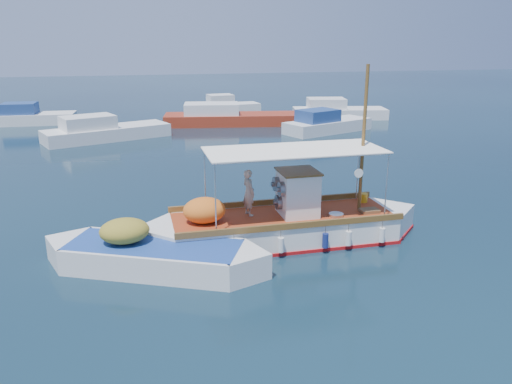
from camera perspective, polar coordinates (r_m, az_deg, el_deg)
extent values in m
plane|color=black|center=(15.57, 5.72, -6.15)|extent=(160.00, 160.00, 0.00)
cube|color=white|center=(15.83, 3.11, -4.43)|extent=(6.88, 2.30, 1.01)
cube|color=white|center=(15.24, -9.41, -5.51)|extent=(2.29, 2.29, 1.01)
cube|color=white|center=(17.10, 14.22, -3.29)|extent=(2.29, 2.29, 1.01)
cube|color=#AA1012|center=(15.94, 3.09, -5.44)|extent=(6.97, 2.37, 0.17)
cube|color=#993717|center=(15.66, 3.14, -2.77)|extent=(6.88, 2.12, 0.06)
cube|color=brown|center=(16.67, 1.99, -1.11)|extent=(6.97, 0.10, 0.18)
cube|color=brown|center=(14.59, 4.46, -3.86)|extent=(6.97, 0.10, 0.18)
cube|color=white|center=(15.57, 4.79, -0.19)|extent=(1.10, 1.19, 1.38)
cube|color=brown|center=(15.37, 4.86, 2.36)|extent=(1.19, 1.28, 0.06)
cylinder|color=slate|center=(15.04, 3.02, 0.33)|extent=(0.20, 0.46, 0.46)
cylinder|color=slate|center=(15.58, 2.40, 0.93)|extent=(0.20, 0.46, 0.46)
cylinder|color=slate|center=(15.46, 2.68, -1.16)|extent=(0.20, 0.46, 0.46)
cylinder|color=brown|center=(15.97, 12.17, 5.87)|extent=(0.11, 0.11, 4.58)
cylinder|color=brown|center=(15.74, 9.67, 4.48)|extent=(1.65, 0.08, 0.07)
cylinder|color=silver|center=(15.80, -5.86, 1.35)|extent=(0.04, 0.04, 2.06)
cylinder|color=silver|center=(13.89, -4.65, -0.84)|extent=(0.04, 0.04, 2.06)
cylinder|color=silver|center=(17.28, 11.56, 2.45)|extent=(0.04, 0.04, 2.06)
cylinder|color=silver|center=(15.55, 14.69, 0.61)|extent=(0.04, 0.04, 2.06)
cube|color=white|center=(15.17, 4.43, 4.81)|extent=(5.41, 2.21, 0.04)
ellipsoid|color=orange|center=(15.02, -5.92, -2.09)|extent=(1.28, 1.09, 0.77)
cube|color=orange|center=(16.41, 6.62, -1.18)|extent=(0.23, 0.17, 0.37)
cylinder|color=orange|center=(17.24, 12.18, -0.65)|extent=(0.28, 0.28, 0.31)
cube|color=brown|center=(16.30, 12.82, -2.10)|extent=(0.60, 0.41, 0.11)
cylinder|color=#B2B2B2|center=(15.70, 9.13, -2.63)|extent=(0.46, 0.46, 0.11)
cylinder|color=white|center=(15.06, 11.67, 2.12)|extent=(0.28, 0.03, 0.28)
cylinder|color=white|center=(14.22, -2.50, -6.58)|extent=(0.18, 0.18, 0.44)
cylinder|color=navy|center=(14.96, 7.93, -5.51)|extent=(0.18, 0.18, 0.44)
cylinder|color=white|center=(15.70, 14.18, -4.77)|extent=(0.18, 0.18, 0.44)
imported|color=#A39987|center=(15.44, -0.84, -0.06)|extent=(0.48, 0.61, 1.46)
cube|color=white|center=(14.21, -11.52, -7.64)|extent=(5.09, 3.69, 0.93)
cube|color=white|center=(15.24, -19.87, -6.61)|extent=(1.68, 1.68, 0.93)
cube|color=white|center=(13.52, -2.06, -8.60)|extent=(1.68, 1.68, 0.93)
cube|color=#204394|center=(14.03, -11.63, -5.99)|extent=(5.01, 3.50, 0.05)
ellipsoid|color=olive|center=(14.23, -14.80, -4.32)|extent=(1.71, 1.59, 0.68)
cube|color=silver|center=(33.27, -16.61, 6.29)|extent=(8.08, 5.04, 1.00)
cube|color=silver|center=(32.79, -18.66, 7.56)|extent=(3.62, 3.02, 0.80)
cube|color=maroon|center=(37.64, -2.80, 8.16)|extent=(10.19, 4.35, 1.00)
cube|color=silver|center=(37.49, -5.11, 9.46)|extent=(4.28, 2.98, 0.80)
cube|color=silver|center=(34.94, 8.19, 7.31)|extent=(6.75, 4.44, 1.00)
cube|color=navy|center=(34.15, 7.08, 8.66)|extent=(3.07, 2.69, 0.80)
cube|color=silver|center=(41.29, 9.51, 8.74)|extent=(7.73, 4.06, 1.00)
cube|color=silver|center=(40.97, 8.03, 10.01)|extent=(3.33, 2.77, 0.80)
cube|color=silver|center=(41.39, -24.06, 7.52)|extent=(6.05, 2.58, 1.00)
cube|color=navy|center=(41.49, -25.42, 8.64)|extent=(2.47, 2.06, 0.80)
cube|color=silver|center=(43.78, -3.09, 9.41)|extent=(5.37, 2.60, 1.00)
cube|color=silver|center=(43.44, -4.10, 10.52)|extent=(2.26, 1.93, 0.80)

